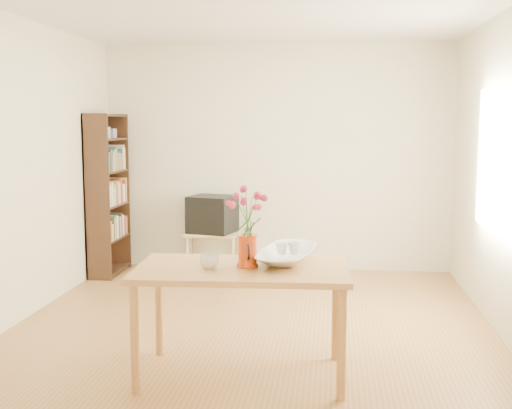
# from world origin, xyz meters

# --- Properties ---
(room) EXTENTS (4.50, 4.50, 4.50)m
(room) POSITION_xyz_m (0.03, 0.00, 1.30)
(room) COLOR olive
(room) RESTS_ON ground
(table) EXTENTS (1.44, 0.87, 0.75)m
(table) POSITION_xyz_m (0.06, -1.02, 0.67)
(table) COLOR #A76F39
(table) RESTS_ON ground
(tv_stand) EXTENTS (0.60, 0.45, 0.46)m
(tv_stand) POSITION_xyz_m (-0.70, 1.97, 0.39)
(tv_stand) COLOR tan
(tv_stand) RESTS_ON ground
(bookshelf) EXTENTS (0.28, 0.70, 1.80)m
(bookshelf) POSITION_xyz_m (-1.85, 1.75, 0.84)
(bookshelf) COLOR black
(bookshelf) RESTS_ON ground
(pitcher) EXTENTS (0.14, 0.22, 0.22)m
(pitcher) POSITION_xyz_m (0.10, -1.01, 0.85)
(pitcher) COLOR #B9350A
(pitcher) RESTS_ON table
(flowers) EXTENTS (0.25, 0.25, 0.35)m
(flowers) POSITION_xyz_m (0.10, -1.01, 1.13)
(flowers) COLOR #CE305C
(flowers) RESTS_ON pitcher
(mug) EXTENTS (0.15, 0.15, 0.10)m
(mug) POSITION_xyz_m (-0.14, -1.10, 0.80)
(mug) COLOR white
(mug) RESTS_ON table
(bowl) EXTENTS (0.59, 0.59, 0.49)m
(bowl) POSITION_xyz_m (0.35, -0.79, 0.99)
(bowl) COLOR white
(bowl) RESTS_ON table
(teacup_a) EXTENTS (0.10, 0.10, 0.07)m
(teacup_a) POSITION_xyz_m (0.31, -0.79, 0.95)
(teacup_a) COLOR white
(teacup_a) RESTS_ON bowl
(teacup_b) EXTENTS (0.10, 0.10, 0.07)m
(teacup_b) POSITION_xyz_m (0.39, -0.77, 0.95)
(teacup_b) COLOR white
(teacup_b) RESTS_ON bowl
(television) EXTENTS (0.57, 0.55, 0.42)m
(television) POSITION_xyz_m (-0.70, 1.98, 0.67)
(television) COLOR black
(television) RESTS_ON tv_stand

